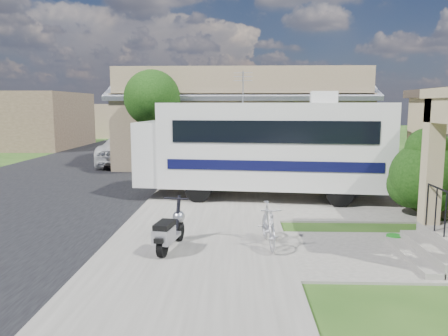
{
  "coord_description": "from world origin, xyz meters",
  "views": [
    {
      "loc": [
        -0.06,
        -9.71,
        3.05
      ],
      "look_at": [
        -0.5,
        2.5,
        1.3
      ],
      "focal_mm": 35.0,
      "sensor_mm": 36.0,
      "label": 1
    }
  ],
  "objects_px": {
    "shrub": "(426,173)",
    "pickup_truck": "(124,150)",
    "van": "(145,138)",
    "scooter": "(169,231)",
    "bicycle": "(268,228)",
    "motorhome": "(265,145)",
    "garden_hose": "(394,240)"
  },
  "relations": [
    {
      "from": "shrub",
      "to": "pickup_truck",
      "type": "bearing_deg",
      "value": 135.99
    },
    {
      "from": "van",
      "to": "scooter",
      "type": "bearing_deg",
      "value": -79.83
    },
    {
      "from": "scooter",
      "to": "bicycle",
      "type": "relative_size",
      "value": 1.01
    },
    {
      "from": "motorhome",
      "to": "shrub",
      "type": "xyz_separation_m",
      "value": [
        4.21,
        -2.5,
        -0.5
      ]
    },
    {
      "from": "shrub",
      "to": "van",
      "type": "relative_size",
      "value": 0.42
    },
    {
      "from": "shrub",
      "to": "scooter",
      "type": "bearing_deg",
      "value": -154.7
    },
    {
      "from": "shrub",
      "to": "scooter",
      "type": "relative_size",
      "value": 1.58
    },
    {
      "from": "shrub",
      "to": "garden_hose",
      "type": "height_order",
      "value": "shrub"
    },
    {
      "from": "scooter",
      "to": "garden_hose",
      "type": "relative_size",
      "value": 4.5
    },
    {
      "from": "motorhome",
      "to": "shrub",
      "type": "bearing_deg",
      "value": -24.73
    },
    {
      "from": "scooter",
      "to": "pickup_truck",
      "type": "distance_m",
      "value": 14.48
    },
    {
      "from": "motorhome",
      "to": "shrub",
      "type": "height_order",
      "value": "motorhome"
    },
    {
      "from": "motorhome",
      "to": "pickup_truck",
      "type": "bearing_deg",
      "value": 135.88
    },
    {
      "from": "motorhome",
      "to": "van",
      "type": "xyz_separation_m",
      "value": [
        -7.33,
        15.44,
        -0.91
      ]
    },
    {
      "from": "shrub",
      "to": "bicycle",
      "type": "bearing_deg",
      "value": -148.4
    },
    {
      "from": "pickup_truck",
      "to": "van",
      "type": "xyz_separation_m",
      "value": [
        -0.49,
        7.27,
        0.09
      ]
    },
    {
      "from": "shrub",
      "to": "pickup_truck",
      "type": "xyz_separation_m",
      "value": [
        -11.05,
        10.67,
        -0.5
      ]
    },
    {
      "from": "garden_hose",
      "to": "shrub",
      "type": "bearing_deg",
      "value": 55.12
    },
    {
      "from": "scooter",
      "to": "pickup_truck",
      "type": "xyz_separation_m",
      "value": [
        -4.57,
        13.73,
        0.29
      ]
    },
    {
      "from": "scooter",
      "to": "garden_hose",
      "type": "xyz_separation_m",
      "value": [
        4.92,
        0.84,
        -0.38
      ]
    },
    {
      "from": "shrub",
      "to": "bicycle",
      "type": "height_order",
      "value": "shrub"
    },
    {
      "from": "pickup_truck",
      "to": "garden_hose",
      "type": "height_order",
      "value": "pickup_truck"
    },
    {
      "from": "motorhome",
      "to": "van",
      "type": "distance_m",
      "value": 17.12
    },
    {
      "from": "scooter",
      "to": "van",
      "type": "bearing_deg",
      "value": 113.23
    },
    {
      "from": "bicycle",
      "to": "van",
      "type": "bearing_deg",
      "value": 103.32
    },
    {
      "from": "motorhome",
      "to": "garden_hose",
      "type": "relative_size",
      "value": 23.69
    },
    {
      "from": "shrub",
      "to": "garden_hose",
      "type": "distance_m",
      "value": 2.96
    },
    {
      "from": "garden_hose",
      "to": "bicycle",
      "type": "bearing_deg",
      "value": -170.4
    },
    {
      "from": "shrub",
      "to": "van",
      "type": "height_order",
      "value": "shrub"
    },
    {
      "from": "scooter",
      "to": "pickup_truck",
      "type": "relative_size",
      "value": 0.29
    },
    {
      "from": "pickup_truck",
      "to": "van",
      "type": "relative_size",
      "value": 0.93
    },
    {
      "from": "scooter",
      "to": "garden_hose",
      "type": "distance_m",
      "value": 5.01
    }
  ]
}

